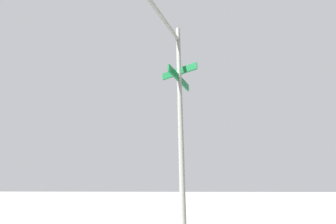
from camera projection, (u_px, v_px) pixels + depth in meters
traffic_signal_near at (154, 56)px, 3.65m from camera, size 1.80×2.91×6.01m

